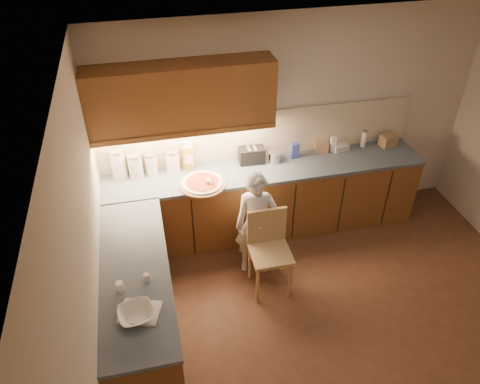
{
  "coord_description": "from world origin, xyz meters",
  "views": [
    {
      "loc": [
        -1.69,
        -2.65,
        3.91
      ],
      "look_at": [
        -0.8,
        1.2,
        1.0
      ],
      "focal_mm": 35.0,
      "sensor_mm": 36.0,
      "label": 1
    }
  ],
  "objects_px": {
    "pizza_on_board": "(203,183)",
    "oil_jug": "(188,157)",
    "child": "(256,225)",
    "toaster": "(252,155)",
    "wooden_chair": "(269,245)"
  },
  "relations": [
    {
      "from": "child",
      "to": "oil_jug",
      "type": "distance_m",
      "value": 1.11
    },
    {
      "from": "toaster",
      "to": "wooden_chair",
      "type": "bearing_deg",
      "value": -91.23
    },
    {
      "from": "toaster",
      "to": "child",
      "type": "bearing_deg",
      "value": -97.45
    },
    {
      "from": "pizza_on_board",
      "to": "child",
      "type": "height_order",
      "value": "child"
    },
    {
      "from": "child",
      "to": "oil_jug",
      "type": "xyz_separation_m",
      "value": [
        -0.59,
        0.83,
        0.44
      ]
    },
    {
      "from": "wooden_chair",
      "to": "oil_jug",
      "type": "bearing_deg",
      "value": 122.5
    },
    {
      "from": "child",
      "to": "wooden_chair",
      "type": "xyz_separation_m",
      "value": [
        0.07,
        -0.25,
        -0.1
      ]
    },
    {
      "from": "toaster",
      "to": "oil_jug",
      "type": "bearing_deg",
      "value": -179.53
    },
    {
      "from": "pizza_on_board",
      "to": "oil_jug",
      "type": "bearing_deg",
      "value": 105.09
    },
    {
      "from": "pizza_on_board",
      "to": "toaster",
      "type": "height_order",
      "value": "pizza_on_board"
    },
    {
      "from": "pizza_on_board",
      "to": "oil_jug",
      "type": "xyz_separation_m",
      "value": [
        -0.1,
        0.36,
        0.14
      ]
    },
    {
      "from": "pizza_on_board",
      "to": "oil_jug",
      "type": "height_order",
      "value": "oil_jug"
    },
    {
      "from": "oil_jug",
      "to": "toaster",
      "type": "xyz_separation_m",
      "value": [
        0.74,
        -0.03,
        -0.07
      ]
    },
    {
      "from": "pizza_on_board",
      "to": "child",
      "type": "relative_size",
      "value": 0.4
    },
    {
      "from": "wooden_chair",
      "to": "oil_jug",
      "type": "distance_m",
      "value": 1.37
    }
  ]
}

